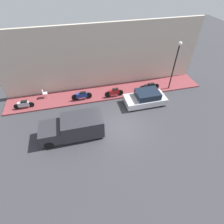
{
  "coord_description": "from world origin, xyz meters",
  "views": [
    {
      "loc": [
        -9.44,
        3.01,
        10.58
      ],
      "look_at": [
        1.27,
        0.41,
        0.6
      ],
      "focal_mm": 28.0,
      "sensor_mm": 36.0,
      "label": 1
    }
  ],
  "objects_px": {
    "motorcycle_blue": "(82,95)",
    "streetlamp": "(176,58)",
    "parked_car": "(146,98)",
    "motorcycle_black": "(149,86)",
    "cafe_chair": "(44,93)",
    "delivery_van": "(73,127)",
    "scooter_silver": "(24,104)",
    "motorcycle_red": "(114,92)"
  },
  "relations": [
    {
      "from": "motorcycle_red",
      "to": "scooter_silver",
      "type": "xyz_separation_m",
      "value": [
        0.22,
        8.37,
        -0.06
      ]
    },
    {
      "from": "delivery_van",
      "to": "parked_car",
      "type": "bearing_deg",
      "value": -70.92
    },
    {
      "from": "motorcycle_blue",
      "to": "streetlamp",
      "type": "bearing_deg",
      "value": -91.33
    },
    {
      "from": "delivery_van",
      "to": "motorcycle_red",
      "type": "bearing_deg",
      "value": -46.68
    },
    {
      "from": "cafe_chair",
      "to": "motorcycle_blue",
      "type": "bearing_deg",
      "value": -108.69
    },
    {
      "from": "cafe_chair",
      "to": "motorcycle_red",
      "type": "bearing_deg",
      "value": -102.1
    },
    {
      "from": "scooter_silver",
      "to": "delivery_van",
      "type": "bearing_deg",
      "value": -135.41
    },
    {
      "from": "parked_car",
      "to": "motorcycle_blue",
      "type": "bearing_deg",
      "value": 72.18
    },
    {
      "from": "parked_car",
      "to": "streetlamp",
      "type": "distance_m",
      "value": 4.61
    },
    {
      "from": "motorcycle_blue",
      "to": "streetlamp",
      "type": "height_order",
      "value": "streetlamp"
    },
    {
      "from": "motorcycle_red",
      "to": "scooter_silver",
      "type": "relative_size",
      "value": 1.06
    },
    {
      "from": "motorcycle_blue",
      "to": "delivery_van",
      "type": "bearing_deg",
      "value": 165.35
    },
    {
      "from": "motorcycle_blue",
      "to": "streetlamp",
      "type": "relative_size",
      "value": 0.4
    },
    {
      "from": "motorcycle_blue",
      "to": "scooter_silver",
      "type": "bearing_deg",
      "value": 90.21
    },
    {
      "from": "motorcycle_blue",
      "to": "cafe_chair",
      "type": "xyz_separation_m",
      "value": [
        1.18,
        3.49,
        0.06
      ]
    },
    {
      "from": "parked_car",
      "to": "motorcycle_black",
      "type": "xyz_separation_m",
      "value": [
        1.81,
        -1.16,
        -0.08
      ]
    },
    {
      "from": "motorcycle_blue",
      "to": "scooter_silver",
      "type": "relative_size",
      "value": 1.11
    },
    {
      "from": "delivery_van",
      "to": "motorcycle_black",
      "type": "distance_m",
      "value": 9.04
    },
    {
      "from": "motorcycle_blue",
      "to": "scooter_silver",
      "type": "distance_m",
      "value": 5.24
    },
    {
      "from": "cafe_chair",
      "to": "parked_car",
      "type": "bearing_deg",
      "value": -108.15
    },
    {
      "from": "parked_car",
      "to": "motorcycle_red",
      "type": "bearing_deg",
      "value": 58.48
    },
    {
      "from": "delivery_van",
      "to": "cafe_chair",
      "type": "bearing_deg",
      "value": 23.85
    },
    {
      "from": "motorcycle_black",
      "to": "cafe_chair",
      "type": "xyz_separation_m",
      "value": [
        1.21,
        10.4,
        0.09
      ]
    },
    {
      "from": "motorcycle_black",
      "to": "cafe_chair",
      "type": "height_order",
      "value": "cafe_chair"
    },
    {
      "from": "motorcycle_black",
      "to": "delivery_van",
      "type": "bearing_deg",
      "value": 117.59
    },
    {
      "from": "motorcycle_red",
      "to": "cafe_chair",
      "type": "relative_size",
      "value": 2.14
    },
    {
      "from": "delivery_van",
      "to": "streetlamp",
      "type": "relative_size",
      "value": 0.97
    },
    {
      "from": "parked_car",
      "to": "motorcycle_blue",
      "type": "relative_size",
      "value": 1.95
    },
    {
      "from": "parked_car",
      "to": "streetlamp",
      "type": "bearing_deg",
      "value": -63.47
    },
    {
      "from": "delivery_van",
      "to": "motorcycle_red",
      "type": "relative_size",
      "value": 2.52
    },
    {
      "from": "delivery_van",
      "to": "motorcycle_black",
      "type": "height_order",
      "value": "delivery_van"
    },
    {
      "from": "motorcycle_black",
      "to": "motorcycle_blue",
      "type": "bearing_deg",
      "value": 89.71
    },
    {
      "from": "delivery_van",
      "to": "motorcycle_blue",
      "type": "height_order",
      "value": "delivery_van"
    },
    {
      "from": "delivery_van",
      "to": "motorcycle_blue",
      "type": "bearing_deg",
      "value": -14.65
    },
    {
      "from": "streetlamp",
      "to": "motorcycle_red",
      "type": "bearing_deg",
      "value": 90.26
    },
    {
      "from": "parked_car",
      "to": "motorcycle_black",
      "type": "distance_m",
      "value": 2.15
    },
    {
      "from": "motorcycle_red",
      "to": "streetlamp",
      "type": "xyz_separation_m",
      "value": [
        0.03,
        -5.91,
        2.82
      ]
    },
    {
      "from": "delivery_van",
      "to": "streetlamp",
      "type": "height_order",
      "value": "streetlamp"
    },
    {
      "from": "delivery_van",
      "to": "motorcycle_red",
      "type": "height_order",
      "value": "delivery_van"
    },
    {
      "from": "parked_car",
      "to": "delivery_van",
      "type": "bearing_deg",
      "value": 109.08
    },
    {
      "from": "scooter_silver",
      "to": "cafe_chair",
      "type": "bearing_deg",
      "value": -55.64
    },
    {
      "from": "motorcycle_black",
      "to": "motorcycle_blue",
      "type": "relative_size",
      "value": 1.09
    }
  ]
}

